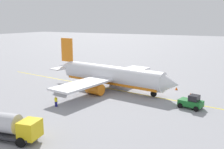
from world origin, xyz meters
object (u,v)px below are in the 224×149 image
fuel_tanker (1,124)px  refueling_worker (56,102)px  airplane (110,76)px  safety_cone_nose (176,88)px  pushback_tug (191,102)px  safety_cone_wingtip (191,95)px

fuel_tanker → refueling_worker: bearing=99.1°
airplane → refueling_worker: size_ratio=17.10×
airplane → fuel_tanker: airplane is taller
refueling_worker → safety_cone_nose: 24.15m
pushback_tug → safety_cone_nose: pushback_tug is taller
refueling_worker → safety_cone_nose: refueling_worker is taller
safety_cone_wingtip → refueling_worker: bearing=-138.1°
fuel_tanker → safety_cone_nose: fuel_tanker is taller
safety_cone_nose → safety_cone_wingtip: bearing=-43.4°
airplane → safety_cone_wingtip: airplane is taller
fuel_tanker → airplane: bearing=89.0°
fuel_tanker → refueling_worker: fuel_tanker is taller
safety_cone_nose → safety_cone_wingtip: safety_cone_wingtip is taller
airplane → safety_cone_nose: bearing=24.1°
airplane → fuel_tanker: bearing=-91.0°
fuel_tanker → safety_cone_nose: size_ratio=16.98×
refueling_worker → safety_cone_wingtip: size_ratio=2.72×
refueling_worker → safety_cone_nose: size_ratio=2.82×
safety_cone_wingtip → airplane: bearing=-172.1°
airplane → safety_cone_nose: airplane is taller
fuel_tanker → safety_cone_wingtip: size_ratio=16.40×
airplane → pushback_tug: size_ratio=7.46×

